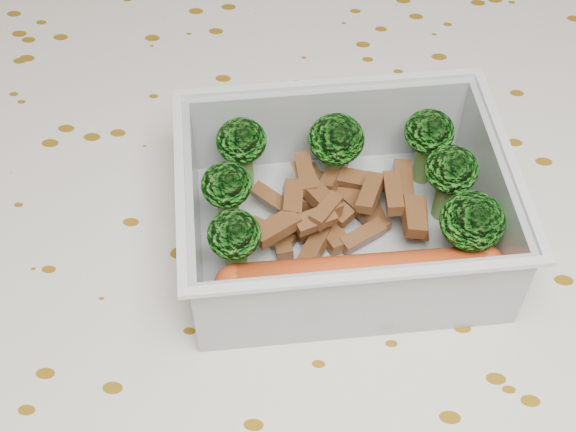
{
  "coord_description": "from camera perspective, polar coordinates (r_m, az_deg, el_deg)",
  "views": [
    {
      "loc": [
        0.02,
        -0.24,
        1.09
      ],
      "look_at": [
        -0.0,
        0.01,
        0.78
      ],
      "focal_mm": 50.0,
      "sensor_mm": 36.0,
      "label": 1
    }
  ],
  "objects": [
    {
      "name": "broccoli_florets",
      "position": [
        0.4,
        4.66,
        2.66
      ],
      "size": [
        0.15,
        0.1,
        0.05
      ],
      "color": "#608C3F",
      "rests_on": "lunch_container"
    },
    {
      "name": "tablecloth",
      "position": [
        0.44,
        0.07,
        -5.75
      ],
      "size": [
        1.46,
        0.96,
        0.19
      ],
      "color": "silver",
      "rests_on": "dining_table"
    },
    {
      "name": "lunch_container",
      "position": [
        0.4,
        3.94,
        -0.11
      ],
      "size": [
        0.18,
        0.15,
        0.06
      ],
      "color": "#B7BEC2",
      "rests_on": "tablecloth"
    },
    {
      "name": "dining_table",
      "position": [
        0.49,
        0.06,
        -8.96
      ],
      "size": [
        1.4,
        0.9,
        0.75
      ],
      "color": "brown",
      "rests_on": "ground"
    },
    {
      "name": "sausage",
      "position": [
        0.38,
        5.22,
        -4.27
      ],
      "size": [
        0.14,
        0.04,
        0.02
      ],
      "color": "#C74419",
      "rests_on": "lunch_container"
    },
    {
      "name": "meat_pile",
      "position": [
        0.41,
        3.21,
        0.73
      ],
      "size": [
        0.09,
        0.07,
        0.03
      ],
      "color": "brown",
      "rests_on": "lunch_container"
    }
  ]
}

